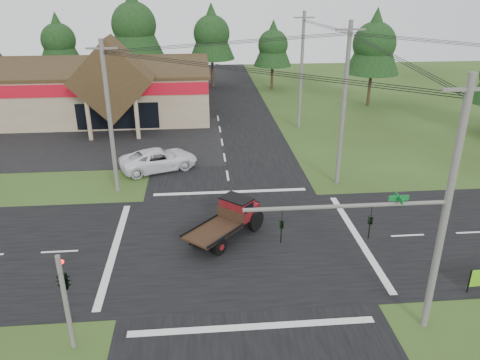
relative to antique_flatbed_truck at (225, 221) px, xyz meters
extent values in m
plane|color=#2D4117|center=(0.72, -0.71, -1.12)|extent=(120.00, 120.00, 0.00)
cube|color=black|center=(0.72, -0.71, -1.11)|extent=(12.00, 120.00, 0.02)
cube|color=black|center=(0.72, -0.71, -1.11)|extent=(120.00, 12.00, 0.02)
cube|color=black|center=(-13.28, 18.29, -1.10)|extent=(28.00, 14.00, 0.02)
cube|color=#9C806A|center=(-15.28, 29.29, 1.38)|extent=(30.00, 15.00, 5.00)
cube|color=#342615|center=(-15.28, 29.29, 3.93)|extent=(30.40, 15.40, 0.30)
cube|color=maroon|center=(-15.28, 21.74, 2.98)|extent=(30.00, 0.12, 1.20)
cube|color=#342615|center=(-9.28, 20.79, 4.18)|extent=(7.78, 4.00, 7.78)
cylinder|color=#9C806A|center=(-11.48, 19.09, 0.88)|extent=(0.40, 0.40, 4.00)
cylinder|color=#9C806A|center=(-7.08, 19.09, 0.88)|extent=(0.40, 0.40, 4.00)
cube|color=black|center=(-9.28, 21.77, 0.38)|extent=(8.00, 0.08, 2.60)
cylinder|color=#595651|center=(8.22, -8.21, 2.38)|extent=(0.24, 0.24, 7.00)
cylinder|color=#595651|center=(4.22, -8.21, 4.88)|extent=(8.00, 0.16, 0.16)
imported|color=black|center=(5.22, -8.21, 3.88)|extent=(0.16, 0.20, 1.00)
imported|color=black|center=(1.72, -8.21, 3.88)|extent=(0.16, 0.20, 1.00)
cube|color=#0C6626|center=(6.22, -8.21, 5.13)|extent=(0.80, 0.04, 0.22)
cylinder|color=#595651|center=(-6.78, -8.21, 1.08)|extent=(0.20, 0.20, 4.40)
imported|color=black|center=(-6.78, -8.01, 2.58)|extent=(0.53, 2.48, 1.00)
sphere|color=#FF0C0C|center=(-6.78, -7.86, 2.78)|extent=(0.18, 0.18, 0.18)
cylinder|color=#595651|center=(8.22, -8.21, 4.38)|extent=(0.30, 0.30, 11.00)
cube|color=#595651|center=(8.22, -8.21, 9.28)|extent=(2.00, 0.12, 0.12)
cylinder|color=#595651|center=(-7.28, 7.29, 4.13)|extent=(0.30, 0.30, 10.50)
cube|color=#595651|center=(-7.28, 7.29, 8.78)|extent=(2.00, 0.12, 0.12)
cylinder|color=#595651|center=(8.72, 7.29, 4.63)|extent=(0.30, 0.30, 11.50)
cube|color=#595651|center=(8.72, 7.29, 9.78)|extent=(2.00, 0.12, 0.12)
cylinder|color=#595651|center=(8.72, 21.29, 4.48)|extent=(0.30, 0.30, 11.20)
cube|color=#595651|center=(8.72, 21.29, 9.48)|extent=(2.00, 0.12, 0.12)
cylinder|color=#332316|center=(-19.28, 41.29, 0.63)|extent=(0.36, 0.36, 3.50)
cone|color=black|center=(-19.28, 41.29, 5.68)|extent=(5.60, 5.60, 6.60)
sphere|color=black|center=(-19.28, 41.29, 5.38)|extent=(4.40, 4.40, 4.40)
cylinder|color=#332316|center=(-9.28, 40.29, 1.16)|extent=(0.36, 0.36, 4.55)
cone|color=black|center=(-9.28, 40.29, 7.72)|extent=(7.28, 7.28, 8.58)
sphere|color=black|center=(-9.28, 40.29, 7.33)|extent=(5.72, 5.72, 5.72)
cylinder|color=#332316|center=(0.72, 41.29, 0.81)|extent=(0.36, 0.36, 3.85)
cone|color=black|center=(0.72, 41.29, 6.36)|extent=(6.16, 6.16, 7.26)
sphere|color=black|center=(0.72, 41.29, 6.03)|extent=(4.84, 4.84, 4.84)
cylinder|color=#332316|center=(8.72, 39.29, 0.46)|extent=(0.36, 0.36, 3.15)
cone|color=black|center=(8.72, 39.29, 5.00)|extent=(5.04, 5.04, 5.94)
sphere|color=black|center=(8.72, 39.29, 4.73)|extent=(3.96, 3.96, 3.96)
cylinder|color=#332316|center=(18.72, 29.29, 0.81)|extent=(0.36, 0.36, 3.85)
cone|color=black|center=(18.72, 29.29, 6.36)|extent=(6.16, 6.16, 7.26)
sphere|color=black|center=(18.72, 29.29, 6.03)|extent=(4.84, 4.84, 4.84)
imported|color=white|center=(-4.60, 11.13, -0.28)|extent=(6.63, 4.78, 1.68)
camera|label=1|loc=(-1.27, -23.72, 12.88)|focal=35.00mm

